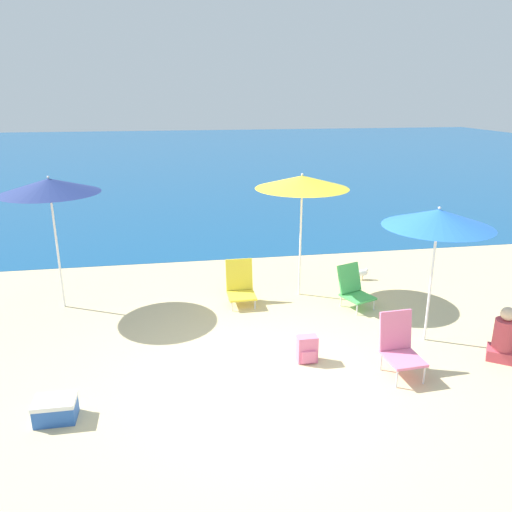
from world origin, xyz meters
The scene contains 12 objects.
ground_plane centered at (0.00, 0.00, 0.00)m, with size 60.00×60.00×0.00m, color #D1BA89.
sea_water centered at (0.00, 24.93, 0.00)m, with size 60.00×40.00×0.01m.
beach_umbrella_blue centered at (2.64, 0.66, 1.88)m, with size 1.54×1.54×2.05m.
beach_umbrella_yellow centered at (1.22, 2.71, 2.08)m, with size 1.63×1.63×2.24m.
beach_umbrella_navy centered at (-2.95, 2.86, 2.11)m, with size 1.61×1.61×2.28m.
beach_chair_green centered at (2.01, 2.05, 0.34)m, with size 0.63×0.70×0.72m.
beach_chair_pink centered at (1.83, -0.13, 0.41)m, with size 0.48×0.59×0.82m.
beach_chair_yellow centered at (0.10, 2.53, 0.34)m, with size 0.48×0.57×0.76m.
person_seated_near centered at (3.41, -0.06, 0.32)m, with size 0.49×0.47×0.79m.
backpack_pink centered at (0.72, 0.34, 0.19)m, with size 0.28×0.20×0.38m.
cooler_box centered at (-2.44, -0.43, 0.13)m, with size 0.46×0.33×0.27m.
seagull centered at (2.64, 3.24, 0.14)m, with size 0.27×0.11×0.23m.
Camera 1 is at (-1.01, -5.57, 3.56)m, focal length 35.00 mm.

